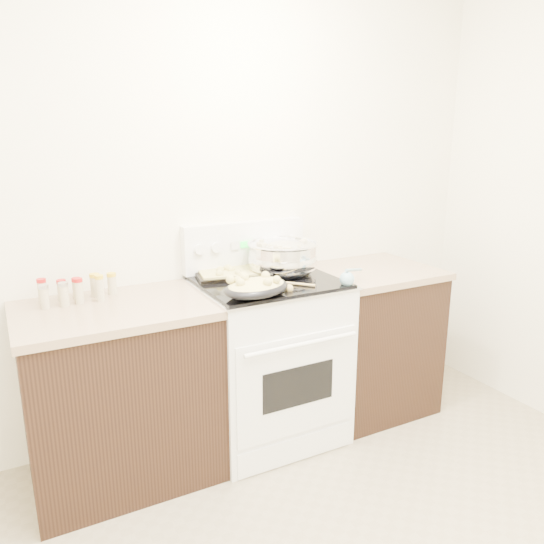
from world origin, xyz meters
TOP-DOWN VIEW (x-y plane):
  - room_shell at (0.00, 0.00)m, footprint 4.10×3.60m
  - counter_left at (-0.48, 1.43)m, footprint 0.93×0.67m
  - counter_right at (1.08, 1.43)m, footprint 0.73×0.67m
  - kitchen_range at (0.35, 1.42)m, footprint 0.78×0.73m
  - mixing_bowl at (0.49, 1.50)m, footprint 0.45×0.45m
  - roasting_pan at (0.16, 1.19)m, footprint 0.42×0.34m
  - baking_sheet at (0.20, 1.59)m, footprint 0.43×0.34m
  - wooden_spoon at (0.38, 1.21)m, footprint 0.18×0.20m
  - blue_ladle at (0.69, 1.15)m, footprint 0.24×0.18m
  - spice_jars at (-0.63, 1.59)m, footprint 0.38×0.15m

SIDE VIEW (x-z plane):
  - counter_left at x=-0.48m, z-range 0.00..0.92m
  - counter_right at x=1.08m, z-range 0.00..0.92m
  - kitchen_range at x=0.35m, z-range -0.12..1.10m
  - wooden_spoon at x=0.38m, z-range 0.93..0.98m
  - baking_sheet at x=0.20m, z-range 0.93..0.99m
  - blue_ladle at x=0.69m, z-range 0.93..1.03m
  - spice_jars at x=-0.63m, z-range 0.91..1.05m
  - roasting_pan at x=0.16m, z-range 0.93..1.05m
  - mixing_bowl at x=0.49m, z-range 0.92..1.16m
  - room_shell at x=0.00m, z-range 0.33..3.08m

